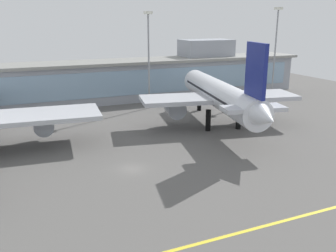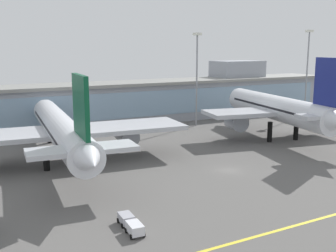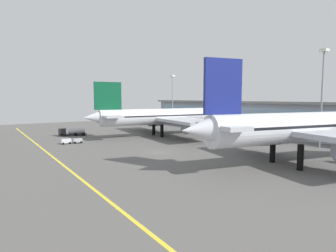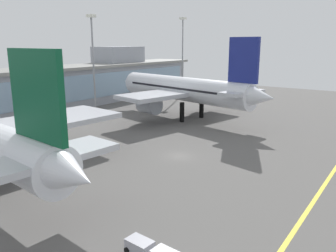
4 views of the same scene
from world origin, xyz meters
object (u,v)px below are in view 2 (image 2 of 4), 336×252
(baggage_tug_near, at_px, (131,224))
(apron_light_mast_east, at_px, (308,61))
(airliner_near_left, at_px, (61,130))
(airliner_near_right, at_px, (277,109))
(apron_light_mast_centre, at_px, (197,66))

(baggage_tug_near, distance_m, apron_light_mast_east, 96.47)
(airliner_near_left, bearing_deg, airliner_near_right, -87.32)
(airliner_near_left, distance_m, baggage_tug_near, 32.19)
(baggage_tug_near, xyz_separation_m, apron_light_mast_east, (81.02, 49.82, 16.19))
(baggage_tug_near, distance_m, apron_light_mast_centre, 68.13)
(airliner_near_left, xyz_separation_m, airliner_near_right, (49.83, -2.51, 0.64))
(airliner_near_left, xyz_separation_m, baggage_tug_near, (0.01, -31.70, -5.60))
(apron_light_mast_east, bearing_deg, airliner_near_left, -167.40)
(airliner_near_left, relative_size, airliner_near_right, 1.15)
(apron_light_mast_centre, height_order, apron_light_mast_east, apron_light_mast_east)
(airliner_near_right, relative_size, baggage_tug_near, 8.49)
(apron_light_mast_centre, xyz_separation_m, apron_light_mast_east, (39.27, -1.78, 0.80))
(airliner_near_left, relative_size, apron_light_mast_east, 2.10)
(airliner_near_left, distance_m, airliner_near_right, 49.90)
(airliner_near_right, bearing_deg, baggage_tug_near, 131.72)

